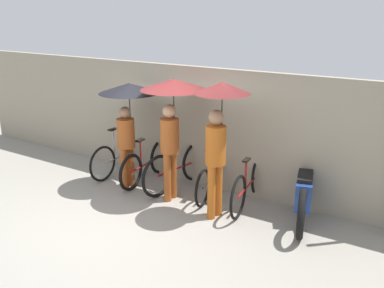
% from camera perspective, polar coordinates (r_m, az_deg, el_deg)
% --- Properties ---
extents(ground_plane, '(30.00, 30.00, 0.00)m').
position_cam_1_polar(ground_plane, '(7.03, -8.34, -9.56)').
color(ground_plane, gray).
extents(back_wall, '(11.76, 0.12, 2.21)m').
position_cam_1_polar(back_wall, '(8.00, -0.23, 2.50)').
color(back_wall, gray).
rests_on(back_wall, ground).
extents(parked_bicycle_0, '(0.44, 1.72, 0.99)m').
position_cam_1_polar(parked_bicycle_0, '(8.73, -9.50, -1.50)').
color(parked_bicycle_0, black).
rests_on(parked_bicycle_0, ground).
extents(parked_bicycle_1, '(0.44, 1.69, 1.04)m').
position_cam_1_polar(parked_bicycle_1, '(8.26, -6.09, -2.53)').
color(parked_bicycle_1, black).
rests_on(parked_bicycle_1, ground).
extents(parked_bicycle_2, '(0.45, 1.80, 1.07)m').
position_cam_1_polar(parked_bicycle_2, '(7.88, -1.88, -3.14)').
color(parked_bicycle_2, black).
rests_on(parked_bicycle_2, ground).
extents(parked_bicycle_3, '(0.47, 1.60, 1.08)m').
position_cam_1_polar(parked_bicycle_3, '(7.59, 2.76, -4.36)').
color(parked_bicycle_3, black).
rests_on(parked_bicycle_3, ground).
extents(parked_bicycle_4, '(0.44, 1.81, 1.04)m').
position_cam_1_polar(parked_bicycle_4, '(7.28, 7.59, -5.26)').
color(parked_bicycle_4, black).
rests_on(parked_bicycle_4, ground).
extents(pedestrian_leading, '(1.09, 1.09, 1.94)m').
position_cam_1_polar(pedestrian_leading, '(7.75, -8.52, 5.28)').
color(pedestrian_leading, '#9E4C1E').
rests_on(pedestrian_leading, ground).
extents(pedestrian_center, '(1.11, 1.11, 2.09)m').
position_cam_1_polar(pedestrian_center, '(7.12, -2.64, 5.40)').
color(pedestrian_center, '#9E4C1E').
rests_on(pedestrian_center, ground).
extents(pedestrian_trailing, '(0.85, 0.85, 2.15)m').
position_cam_1_polar(pedestrian_trailing, '(6.48, 3.65, 3.43)').
color(pedestrian_trailing, '#B25619').
rests_on(pedestrian_trailing, ground).
extents(motorcycle, '(0.79, 2.04, 0.94)m').
position_cam_1_polar(motorcycle, '(6.99, 14.70, -6.34)').
color(motorcycle, black).
rests_on(motorcycle, ground).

